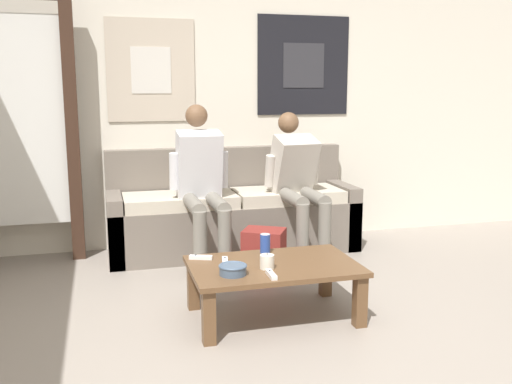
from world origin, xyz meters
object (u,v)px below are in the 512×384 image
(drink_can_blue, at_px, (265,243))
(ceramic_bowl, at_px, (233,269))
(coffee_table, at_px, (273,273))
(game_controller_near_left, at_px, (271,274))
(game_controller_far_center, at_px, (201,257))
(backpack, at_px, (264,255))
(pillar_candle, at_px, (267,262))
(person_seated_teen, at_px, (298,180))
(game_controller_near_right, at_px, (225,261))
(couch, at_px, (233,215))
(person_seated_adult, at_px, (202,181))

(drink_can_blue, bearing_deg, ceramic_bowl, -128.76)
(coffee_table, bearing_deg, game_controller_near_left, -110.17)
(coffee_table, height_order, game_controller_far_center, game_controller_far_center)
(coffee_table, xyz_separation_m, drink_can_blue, (0.02, 0.24, 0.12))
(ceramic_bowl, bearing_deg, game_controller_near_left, -23.98)
(backpack, xyz_separation_m, game_controller_far_center, (-0.56, -0.52, 0.18))
(drink_can_blue, bearing_deg, coffee_table, -94.17)
(game_controller_near_left, bearing_deg, pillar_candle, 82.80)
(person_seated_teen, xyz_separation_m, pillar_candle, (-0.63, -1.24, -0.27))
(person_seated_teen, relative_size, pillar_candle, 12.46)
(person_seated_teen, height_order, game_controller_near_right, person_seated_teen)
(game_controller_near_left, xyz_separation_m, game_controller_near_right, (-0.20, 0.31, 0.00))
(person_seated_teen, bearing_deg, ceramic_bowl, -123.08)
(game_controller_near_left, bearing_deg, coffee_table, 69.83)
(person_seated_teen, distance_m, game_controller_far_center, 1.40)
(game_controller_near_right, bearing_deg, game_controller_near_left, -57.47)
(couch, distance_m, pillar_candle, 1.59)
(coffee_table, xyz_separation_m, game_controller_far_center, (-0.41, 0.21, 0.07))
(couch, distance_m, person_seated_adult, 0.63)
(pillar_candle, relative_size, game_controller_near_left, 0.66)
(drink_can_blue, relative_size, game_controller_near_right, 0.84)
(person_seated_teen, bearing_deg, backpack, -133.41)
(person_seated_teen, bearing_deg, coffee_table, -115.79)
(person_seated_adult, relative_size, drink_can_blue, 10.17)
(drink_can_blue, xyz_separation_m, game_controller_far_center, (-0.43, -0.03, -0.05))
(game_controller_near_left, xyz_separation_m, game_controller_far_center, (-0.33, 0.43, 0.00))
(person_seated_adult, xyz_separation_m, person_seated_teen, (0.80, 0.04, -0.03))
(person_seated_teen, height_order, ceramic_bowl, person_seated_teen)
(person_seated_adult, height_order, game_controller_near_right, person_seated_adult)
(pillar_candle, height_order, game_controller_near_right, pillar_candle)
(ceramic_bowl, bearing_deg, drink_can_blue, 51.24)
(drink_can_blue, bearing_deg, backpack, 74.96)
(backpack, xyz_separation_m, drink_can_blue, (-0.13, -0.49, 0.23))
(drink_can_blue, distance_m, game_controller_near_left, 0.48)
(coffee_table, xyz_separation_m, game_controller_near_left, (-0.08, -0.22, 0.07))
(coffee_table, bearing_deg, game_controller_far_center, 152.84)
(ceramic_bowl, relative_size, game_controller_near_left, 1.13)
(person_seated_adult, relative_size, game_controller_far_center, 8.61)
(couch, xyz_separation_m, person_seated_adult, (-0.33, -0.38, 0.37))
(person_seated_adult, distance_m, drink_can_blue, 0.96)
(game_controller_far_center, bearing_deg, pillar_candle, -39.82)
(game_controller_far_center, bearing_deg, person_seated_teen, 44.54)
(ceramic_bowl, height_order, drink_can_blue, drink_can_blue)
(coffee_table, xyz_separation_m, ceramic_bowl, (-0.28, -0.13, 0.09))
(person_seated_adult, height_order, drink_can_blue, person_seated_adult)
(person_seated_teen, distance_m, ceramic_bowl, 1.57)
(couch, xyz_separation_m, drink_can_blue, (-0.08, -1.27, 0.10))
(couch, height_order, game_controller_near_left, couch)
(person_seated_teen, distance_m, pillar_candle, 1.42)
(ceramic_bowl, distance_m, pillar_candle, 0.23)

